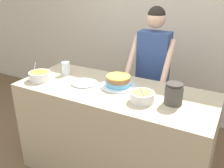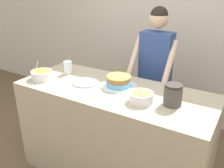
{
  "view_description": "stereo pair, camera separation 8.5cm",
  "coord_description": "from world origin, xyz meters",
  "px_view_note": "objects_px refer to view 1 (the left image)",
  "views": [
    {
      "loc": [
        0.95,
        -1.42,
        1.85
      ],
      "look_at": [
        0.0,
        0.33,
        1.0
      ],
      "focal_mm": 40.0,
      "sensor_mm": 36.0,
      "label": 1
    },
    {
      "loc": [
        1.03,
        -1.37,
        1.85
      ],
      "look_at": [
        0.0,
        0.33,
        1.0
      ],
      "focal_mm": 40.0,
      "sensor_mm": 36.0,
      "label": 2
    }
  ],
  "objects_px": {
    "person_baker": "(153,65)",
    "frosting_bowl_olive": "(142,96)",
    "cake": "(118,82)",
    "ceramic_plate": "(84,83)",
    "stoneware_jar": "(174,94)",
    "drinking_glass": "(66,68)",
    "frosting_bowl_orange": "(40,76)"
  },
  "relations": [
    {
      "from": "ceramic_plate",
      "to": "cake",
      "type": "bearing_deg",
      "value": 17.06
    },
    {
      "from": "person_baker",
      "to": "frosting_bowl_orange",
      "type": "distance_m",
      "value": 1.17
    },
    {
      "from": "drinking_glass",
      "to": "stoneware_jar",
      "type": "bearing_deg",
      "value": -5.81
    },
    {
      "from": "person_baker",
      "to": "ceramic_plate",
      "type": "height_order",
      "value": "person_baker"
    },
    {
      "from": "cake",
      "to": "frosting_bowl_olive",
      "type": "relative_size",
      "value": 1.73
    },
    {
      "from": "person_baker",
      "to": "ceramic_plate",
      "type": "distance_m",
      "value": 0.8
    },
    {
      "from": "stoneware_jar",
      "to": "person_baker",
      "type": "bearing_deg",
      "value": 121.41
    },
    {
      "from": "ceramic_plate",
      "to": "person_baker",
      "type": "bearing_deg",
      "value": 57.71
    },
    {
      "from": "frosting_bowl_olive",
      "to": "ceramic_plate",
      "type": "distance_m",
      "value": 0.62
    },
    {
      "from": "ceramic_plate",
      "to": "stoneware_jar",
      "type": "bearing_deg",
      "value": -0.08
    },
    {
      "from": "cake",
      "to": "ceramic_plate",
      "type": "bearing_deg",
      "value": -162.94
    },
    {
      "from": "stoneware_jar",
      "to": "frosting_bowl_orange",
      "type": "bearing_deg",
      "value": -174.29
    },
    {
      "from": "person_baker",
      "to": "frosting_bowl_olive",
      "type": "bearing_deg",
      "value": -76.18
    },
    {
      "from": "frosting_bowl_orange",
      "to": "ceramic_plate",
      "type": "xyz_separation_m",
      "value": [
        0.42,
        0.13,
        -0.04
      ]
    },
    {
      "from": "frosting_bowl_orange",
      "to": "drinking_glass",
      "type": "height_order",
      "value": "frosting_bowl_orange"
    },
    {
      "from": "frosting_bowl_orange",
      "to": "ceramic_plate",
      "type": "relative_size",
      "value": 0.85
    },
    {
      "from": "cake",
      "to": "drinking_glass",
      "type": "xyz_separation_m",
      "value": [
        -0.61,
        0.02,
        0.02
      ]
    },
    {
      "from": "frosting_bowl_orange",
      "to": "person_baker",
      "type": "bearing_deg",
      "value": 43.31
    },
    {
      "from": "person_baker",
      "to": "ceramic_plate",
      "type": "relative_size",
      "value": 6.64
    },
    {
      "from": "person_baker",
      "to": "frosting_bowl_olive",
      "type": "xyz_separation_m",
      "value": [
        0.19,
        -0.75,
        -0.01
      ]
    },
    {
      "from": "cake",
      "to": "stoneware_jar",
      "type": "relative_size",
      "value": 1.97
    },
    {
      "from": "drinking_glass",
      "to": "ceramic_plate",
      "type": "height_order",
      "value": "drinking_glass"
    },
    {
      "from": "cake",
      "to": "ceramic_plate",
      "type": "height_order",
      "value": "cake"
    },
    {
      "from": "person_baker",
      "to": "drinking_glass",
      "type": "height_order",
      "value": "person_baker"
    },
    {
      "from": "ceramic_plate",
      "to": "stoneware_jar",
      "type": "height_order",
      "value": "stoneware_jar"
    },
    {
      "from": "person_baker",
      "to": "cake",
      "type": "height_order",
      "value": "person_baker"
    },
    {
      "from": "ceramic_plate",
      "to": "frosting_bowl_olive",
      "type": "bearing_deg",
      "value": -7.42
    },
    {
      "from": "frosting_bowl_olive",
      "to": "drinking_glass",
      "type": "distance_m",
      "value": 0.93
    },
    {
      "from": "person_baker",
      "to": "stoneware_jar",
      "type": "distance_m",
      "value": 0.79
    },
    {
      "from": "cake",
      "to": "drinking_glass",
      "type": "distance_m",
      "value": 0.61
    },
    {
      "from": "ceramic_plate",
      "to": "drinking_glass",
      "type": "bearing_deg",
      "value": 159.11
    },
    {
      "from": "frosting_bowl_orange",
      "to": "ceramic_plate",
      "type": "bearing_deg",
      "value": 16.72
    }
  ]
}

